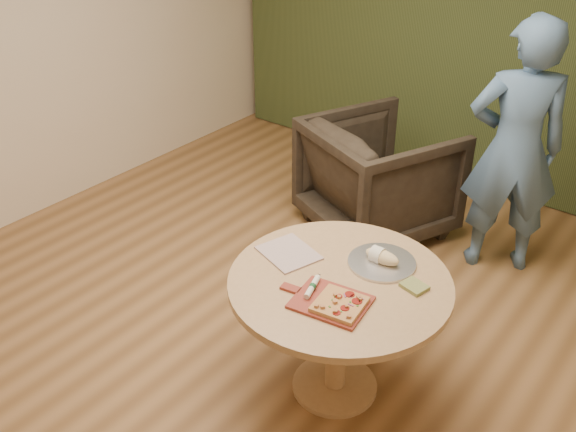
{
  "coord_description": "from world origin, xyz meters",
  "views": [
    {
      "loc": [
        1.95,
        -2.16,
        2.68
      ],
      "look_at": [
        0.07,
        0.25,
        0.86
      ],
      "focal_mm": 40.0,
      "sensor_mm": 36.0,
      "label": 1
    }
  ],
  "objects_px": {
    "armchair": "(379,172)",
    "cutlery_roll": "(312,287)",
    "serving_tray": "(382,262)",
    "pizza_paddle": "(329,301)",
    "bread_roll": "(381,256)",
    "pedestal_table": "(339,301)",
    "person_standing": "(514,150)",
    "flatbread_pizza": "(340,304)"
  },
  "relations": [
    {
      "from": "serving_tray",
      "to": "person_standing",
      "type": "relative_size",
      "value": 0.2
    },
    {
      "from": "pizza_paddle",
      "to": "armchair",
      "type": "height_order",
      "value": "armchair"
    },
    {
      "from": "flatbread_pizza",
      "to": "armchair",
      "type": "height_order",
      "value": "armchair"
    },
    {
      "from": "person_standing",
      "to": "pedestal_table",
      "type": "bearing_deg",
      "value": 51.54
    },
    {
      "from": "pizza_paddle",
      "to": "cutlery_roll",
      "type": "height_order",
      "value": "cutlery_roll"
    },
    {
      "from": "flatbread_pizza",
      "to": "cutlery_roll",
      "type": "xyz_separation_m",
      "value": [
        -0.18,
        0.03,
        0.0
      ]
    },
    {
      "from": "pedestal_table",
      "to": "armchair",
      "type": "relative_size",
      "value": 1.16
    },
    {
      "from": "flatbread_pizza",
      "to": "cutlery_roll",
      "type": "distance_m",
      "value": 0.18
    },
    {
      "from": "cutlery_roll",
      "to": "serving_tray",
      "type": "height_order",
      "value": "cutlery_roll"
    },
    {
      "from": "pedestal_table",
      "to": "bread_roll",
      "type": "distance_m",
      "value": 0.32
    },
    {
      "from": "pedestal_table",
      "to": "serving_tray",
      "type": "height_order",
      "value": "serving_tray"
    },
    {
      "from": "armchair",
      "to": "bread_roll",
      "type": "bearing_deg",
      "value": 143.44
    },
    {
      "from": "pizza_paddle",
      "to": "flatbread_pizza",
      "type": "xyz_separation_m",
      "value": [
        0.07,
        -0.01,
        0.02
      ]
    },
    {
      "from": "armchair",
      "to": "person_standing",
      "type": "relative_size",
      "value": 0.55
    },
    {
      "from": "cutlery_roll",
      "to": "bread_roll",
      "type": "relative_size",
      "value": 1.01
    },
    {
      "from": "serving_tray",
      "to": "bread_roll",
      "type": "xyz_separation_m",
      "value": [
        -0.01,
        0.0,
        0.04
      ]
    },
    {
      "from": "flatbread_pizza",
      "to": "serving_tray",
      "type": "distance_m",
      "value": 0.45
    },
    {
      "from": "pedestal_table",
      "to": "pizza_paddle",
      "type": "distance_m",
      "value": 0.25
    },
    {
      "from": "cutlery_roll",
      "to": "armchair",
      "type": "xyz_separation_m",
      "value": [
        -0.67,
        1.78,
        -0.29
      ]
    },
    {
      "from": "serving_tray",
      "to": "bread_roll",
      "type": "relative_size",
      "value": 1.84
    },
    {
      "from": "pedestal_table",
      "to": "bread_roll",
      "type": "height_order",
      "value": "bread_roll"
    },
    {
      "from": "pizza_paddle",
      "to": "person_standing",
      "type": "relative_size",
      "value": 0.26
    },
    {
      "from": "pizza_paddle",
      "to": "armchair",
      "type": "relative_size",
      "value": 0.47
    },
    {
      "from": "bread_roll",
      "to": "armchair",
      "type": "bearing_deg",
      "value": 120.51
    },
    {
      "from": "bread_roll",
      "to": "armchair",
      "type": "xyz_separation_m",
      "value": [
        -0.8,
        1.36,
        -0.3
      ]
    },
    {
      "from": "serving_tray",
      "to": "armchair",
      "type": "bearing_deg",
      "value": 120.78
    },
    {
      "from": "flatbread_pizza",
      "to": "cutlery_roll",
      "type": "height_order",
      "value": "flatbread_pizza"
    },
    {
      "from": "pizza_paddle",
      "to": "flatbread_pizza",
      "type": "relative_size",
      "value": 1.86
    },
    {
      "from": "pizza_paddle",
      "to": "serving_tray",
      "type": "distance_m",
      "value": 0.44
    },
    {
      "from": "cutlery_roll",
      "to": "pedestal_table",
      "type": "bearing_deg",
      "value": 56.22
    },
    {
      "from": "serving_tray",
      "to": "bread_roll",
      "type": "bearing_deg",
      "value": 180.0
    },
    {
      "from": "serving_tray",
      "to": "bread_roll",
      "type": "height_order",
      "value": "bread_roll"
    },
    {
      "from": "pizza_paddle",
      "to": "armchair",
      "type": "xyz_separation_m",
      "value": [
        -0.78,
        1.8,
        -0.27
      ]
    },
    {
      "from": "pedestal_table",
      "to": "person_standing",
      "type": "relative_size",
      "value": 0.64
    },
    {
      "from": "cutlery_roll",
      "to": "person_standing",
      "type": "height_order",
      "value": "person_standing"
    },
    {
      "from": "bread_roll",
      "to": "serving_tray",
      "type": "bearing_deg",
      "value": 0.0
    },
    {
      "from": "cutlery_roll",
      "to": "bread_roll",
      "type": "distance_m",
      "value": 0.44
    },
    {
      "from": "cutlery_roll",
      "to": "serving_tray",
      "type": "relative_size",
      "value": 0.55
    },
    {
      "from": "flatbread_pizza",
      "to": "armchair",
      "type": "xyz_separation_m",
      "value": [
        -0.85,
        1.8,
        -0.29
      ]
    },
    {
      "from": "pizza_paddle",
      "to": "bread_roll",
      "type": "xyz_separation_m",
      "value": [
        0.02,
        0.44,
        0.04
      ]
    },
    {
      "from": "armchair",
      "to": "flatbread_pizza",
      "type": "bearing_deg",
      "value": 138.04
    },
    {
      "from": "armchair",
      "to": "cutlery_roll",
      "type": "bearing_deg",
      "value": 133.46
    }
  ]
}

